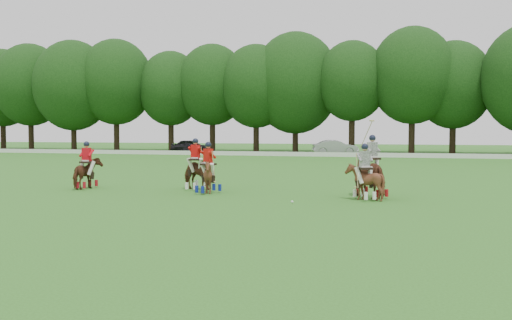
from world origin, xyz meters
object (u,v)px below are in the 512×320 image
(polo_stripe_a, at_px, (372,174))
(polo_red_a, at_px, (87,172))
(car_mid, at_px, (335,147))
(car_left, at_px, (191,146))
(polo_red_b, at_px, (196,172))
(polo_ball, at_px, (292,202))
(polo_stripe_b, at_px, (364,180))
(polo_red_c, at_px, (208,176))

(polo_stripe_a, bearing_deg, polo_red_a, -178.87)
(car_mid, bearing_deg, car_left, 72.67)
(polo_red_b, bearing_deg, polo_stripe_a, -5.24)
(polo_stripe_a, relative_size, polo_ball, 33.05)
(polo_red_a, relative_size, polo_stripe_b, 1.00)
(polo_stripe_b, bearing_deg, polo_stripe_a, 79.31)
(polo_red_b, bearing_deg, car_left, 112.64)
(polo_red_b, bearing_deg, polo_ball, -33.11)
(car_mid, relative_size, polo_red_b, 2.12)
(car_left, bearing_deg, polo_stripe_a, -155.86)
(car_left, height_order, polo_stripe_b, polo_stripe_b)
(car_left, distance_m, car_mid, 16.51)
(car_mid, height_order, polo_ball, car_mid)
(polo_red_c, relative_size, polo_stripe_a, 0.72)
(car_mid, bearing_deg, polo_red_a, 154.17)
(car_left, bearing_deg, polo_red_b, -164.63)
(polo_red_b, distance_m, polo_stripe_a, 7.71)
(polo_red_c, distance_m, polo_stripe_b, 6.41)
(polo_red_b, distance_m, polo_red_c, 1.68)
(car_left, bearing_deg, polo_red_a, -171.57)
(polo_red_b, height_order, polo_stripe_a, polo_stripe_a)
(polo_stripe_a, xyz_separation_m, polo_stripe_b, (-0.20, -1.03, -0.15))
(polo_red_c, height_order, polo_stripe_b, polo_red_c)
(polo_stripe_a, bearing_deg, polo_stripe_b, -100.69)
(polo_red_c, bearing_deg, polo_stripe_b, -4.09)
(car_left, xyz_separation_m, polo_red_b, (15.60, -37.40, 0.02))
(car_left, height_order, polo_red_c, polo_red_c)
(polo_red_a, xyz_separation_m, polo_ball, (9.87, -2.35, -0.70))
(polo_red_c, bearing_deg, polo_stripe_a, 5.01)
(polo_red_c, bearing_deg, polo_red_b, 130.12)
(car_mid, bearing_deg, polo_red_c, 162.92)
(polo_red_a, distance_m, polo_red_c, 5.91)
(polo_red_b, xyz_separation_m, polo_red_c, (1.08, -1.28, -0.05))
(polo_red_a, distance_m, polo_red_b, 4.91)
(polo_red_b, xyz_separation_m, polo_stripe_a, (7.67, -0.70, 0.09))
(car_mid, xyz_separation_m, polo_ball, (4.14, -40.70, -0.75))
(polo_red_a, xyz_separation_m, polo_red_b, (4.82, 0.95, 0.05))
(car_left, distance_m, polo_red_b, 40.52)
(car_mid, relative_size, polo_red_a, 2.27)
(car_left, relative_size, polo_ball, 50.96)
(polo_red_a, bearing_deg, car_left, 105.70)
(polo_stripe_b, bearing_deg, polo_red_a, 176.33)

